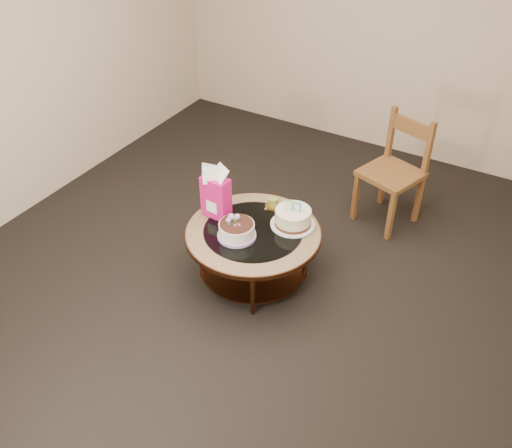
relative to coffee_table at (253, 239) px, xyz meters
The scene contains 8 objects.
ground 0.38m from the coffee_table, 164.05° to the left, with size 5.00×5.00×0.00m, color black.
room_walls 1.16m from the coffee_table, 164.05° to the left, with size 4.52×5.02×2.61m.
coffee_table is the anchor object (origin of this frame).
decorated_cake 0.19m from the coffee_table, 118.02° to the right, with size 0.28×0.28×0.17m.
cream_cake 0.34m from the coffee_table, 42.58° to the left, with size 0.33×0.33×0.21m.
gift_bag 0.45m from the coffee_table, behind, with size 0.22×0.17×0.43m.
pillar_candle 0.35m from the coffee_table, 91.88° to the left, with size 0.13×0.13×0.10m.
dining_chair 1.43m from the coffee_table, 63.53° to the left, with size 0.56×0.56×0.97m.
Camera 1 is at (1.70, -2.87, 3.03)m, focal length 40.00 mm.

